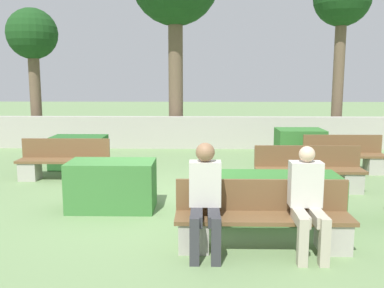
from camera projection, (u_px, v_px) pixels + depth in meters
ground_plane at (168, 200)px, 7.32m from camera, size 60.00×60.00×0.00m
perimeter_wall at (182, 132)px, 12.66m from camera, size 14.98×0.30×0.94m
bench_front at (263, 223)px, 5.22m from camera, size 2.15×0.49×0.82m
bench_left_side at (309, 174)px, 7.87m from camera, size 1.97×0.48×0.82m
bench_right_side at (64, 164)px, 8.79m from camera, size 1.84×0.48×0.82m
bench_back at (344, 159)px, 9.36m from camera, size 1.74×0.49×0.82m
person_seated_man at (308, 197)px, 5.01m from camera, size 0.38×0.64×1.28m
person_seated_woman at (205, 194)px, 5.03m from camera, size 0.38×0.64×1.32m
hedge_block_near_left at (300, 146)px, 10.38m from camera, size 1.11×0.88×0.84m
hedge_block_near_right at (112, 185)px, 6.77m from camera, size 1.35×0.73×0.78m
hedge_block_mid_right at (79, 152)px, 9.90m from camera, size 1.23×0.83×0.74m
hedge_block_far_left at (271, 197)px, 6.35m from camera, size 1.99×0.82×0.66m
tree_leftmost at (32, 39)px, 13.09m from camera, size 1.54×1.54×4.18m
tree_center_right at (342, 4)px, 12.90m from camera, size 1.73×1.73×5.34m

